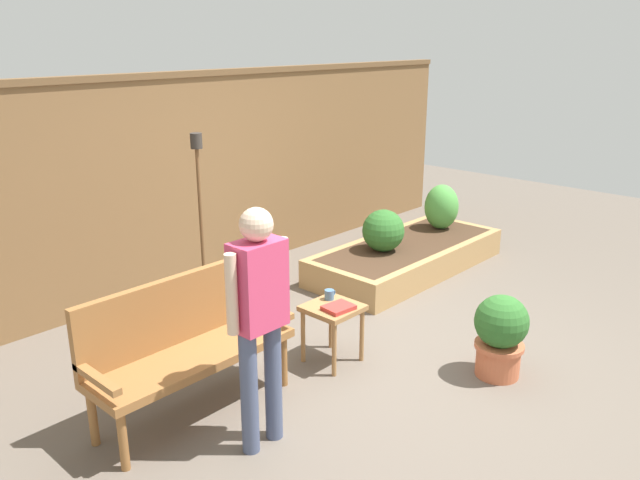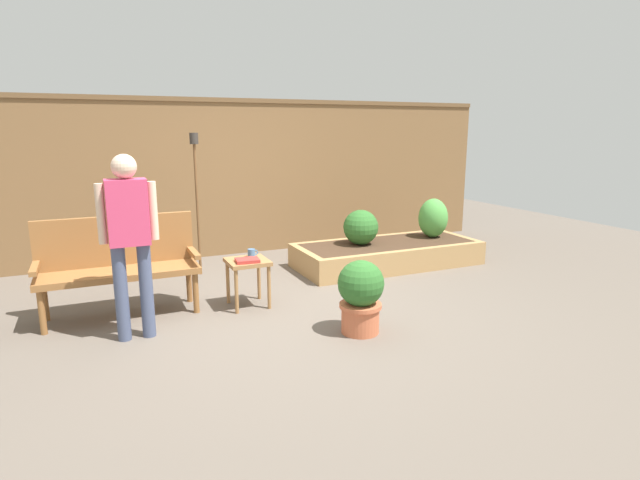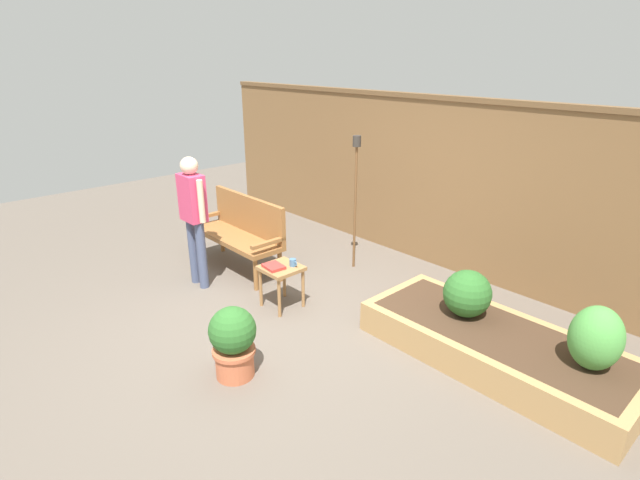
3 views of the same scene
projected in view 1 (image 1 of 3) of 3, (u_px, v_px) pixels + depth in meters
name	position (u px, v px, depth m)	size (l,w,h in m)	color
ground_plane	(390.00, 361.00, 5.07)	(14.00, 14.00, 0.00)	#60564C
fence_back	(188.00, 179.00, 6.42)	(8.40, 0.14, 2.16)	brown
garden_bench	(184.00, 337.00, 4.28)	(1.44, 0.48, 0.94)	#936033
side_table	(333.00, 315.00, 4.95)	(0.40, 0.40, 0.48)	#9E7042
cup_on_table	(330.00, 295.00, 5.03)	(0.11, 0.08, 0.08)	teal
book_on_table	(339.00, 308.00, 4.85)	(0.22, 0.18, 0.03)	#B2332D
potted_boxwood	(500.00, 333.00, 4.76)	(0.41, 0.41, 0.65)	#C66642
raised_planter_bed	(407.00, 257.00, 7.01)	(2.40, 1.00, 0.30)	#AD8451
shrub_near_bench	(383.00, 231.00, 6.67)	(0.45, 0.45, 0.45)	brown
shrub_far_corner	(441.00, 207.00, 7.44)	(0.40, 0.40, 0.53)	brown
tiki_torch	(200.00, 196.00, 5.45)	(0.10, 0.10, 1.71)	brown
person_by_bench	(259.00, 309.00, 3.76)	(0.47, 0.20, 1.56)	#475170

